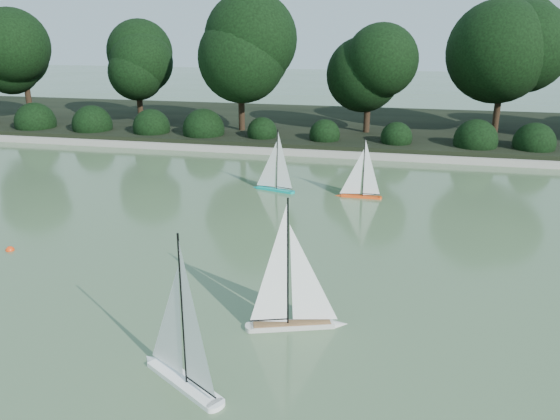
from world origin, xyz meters
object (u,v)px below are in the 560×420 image
sailboat_teal (272,180)px  race_buoy (10,250)px  sailboat_orange (357,187)px  sailboat_white_b (300,307)px  sailboat_white_a (177,357)px

sailboat_teal → race_buoy: size_ratio=10.51×
sailboat_teal → race_buoy: 5.58m
sailboat_orange → sailboat_teal: size_ratio=0.95×
sailboat_white_b → sailboat_teal: 5.94m
sailboat_white_a → sailboat_teal: sailboat_white_a is taller
sailboat_orange → sailboat_white_a: bearing=-101.0°
sailboat_white_a → sailboat_teal: size_ratio=1.22×
sailboat_white_b → sailboat_white_a: bearing=-128.8°
sailboat_teal → race_buoy: (-3.50, -4.34, -0.23)m
sailboat_orange → sailboat_teal: (-1.94, 0.13, 0.01)m
sailboat_white_b → race_buoy: size_ratio=12.59×
sailboat_white_b → sailboat_teal: sailboat_white_b is taller
sailboat_white_a → race_buoy: size_ratio=12.86×
sailboat_white_b → sailboat_orange: (0.26, 5.57, -0.05)m
sailboat_white_b → sailboat_teal: (-1.68, 5.70, -0.04)m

